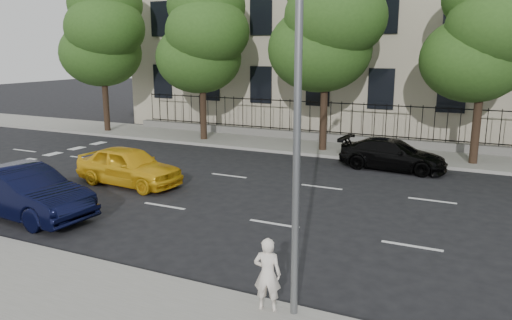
% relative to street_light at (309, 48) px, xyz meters
% --- Properties ---
extents(ground, '(120.00, 120.00, 0.00)m').
position_rel_street_light_xyz_m(ground, '(-2.50, 1.77, -5.15)').
color(ground, black).
rests_on(ground, ground).
extents(far_sidewalk, '(60.00, 4.00, 0.15)m').
position_rel_street_light_xyz_m(far_sidewalk, '(-2.50, 15.77, -5.07)').
color(far_sidewalk, gray).
rests_on(far_sidewalk, ground).
extents(lane_markings, '(49.60, 4.62, 0.01)m').
position_rel_street_light_xyz_m(lane_markings, '(-2.50, 6.52, -5.14)').
color(lane_markings, silver).
rests_on(lane_markings, ground).
extents(crosswalk, '(0.50, 12.10, 0.01)m').
position_rel_street_light_xyz_m(crosswalk, '(-16.50, 6.37, -5.14)').
color(crosswalk, silver).
rests_on(crosswalk, ground).
extents(iron_fence, '(30.00, 0.50, 2.20)m').
position_rel_street_light_xyz_m(iron_fence, '(-2.50, 17.47, -4.50)').
color(iron_fence, slate).
rests_on(iron_fence, far_sidewalk).
extents(street_light, '(0.25, 3.32, 8.05)m').
position_rel_street_light_xyz_m(street_light, '(0.00, 0.00, 0.00)').
color(street_light, slate).
rests_on(street_light, near_sidewalk).
extents(tree_a, '(5.71, 5.31, 9.39)m').
position_rel_street_light_xyz_m(tree_a, '(-18.46, 15.13, 0.98)').
color(tree_a, '#382619').
rests_on(tree_a, far_sidewalk).
extents(tree_b, '(5.53, 5.12, 8.97)m').
position_rel_street_light_xyz_m(tree_b, '(-11.46, 15.13, 0.69)').
color(tree_b, '#382619').
rests_on(tree_b, far_sidewalk).
extents(tree_c, '(5.89, 5.50, 9.80)m').
position_rel_street_light_xyz_m(tree_c, '(-4.46, 15.13, 1.26)').
color(tree_c, '#382619').
rests_on(tree_c, far_sidewalk).
extents(tree_d, '(5.34, 4.94, 8.84)m').
position_rel_street_light_xyz_m(tree_d, '(2.54, 15.13, 0.69)').
color(tree_d, '#382619').
rests_on(tree_d, far_sidewalk).
extents(yellow_taxi, '(4.50, 2.11, 1.49)m').
position_rel_street_light_xyz_m(yellow_taxi, '(-9.29, 5.88, -4.40)').
color(yellow_taxi, yellow).
rests_on(yellow_taxi, ground).
extents(navy_sedan, '(4.99, 2.06, 1.61)m').
position_rel_street_light_xyz_m(navy_sedan, '(-9.76, 1.49, -4.34)').
color(navy_sedan, black).
rests_on(navy_sedan, ground).
extents(black_sedan, '(4.67, 2.15, 1.32)m').
position_rel_street_light_xyz_m(black_sedan, '(-0.65, 12.81, -4.49)').
color(black_sedan, black).
rests_on(black_sedan, ground).
extents(woman_near, '(0.60, 0.46, 1.48)m').
position_rel_street_light_xyz_m(woman_near, '(-0.52, -0.63, -4.26)').
color(woman_near, white).
rests_on(woman_near, near_sidewalk).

